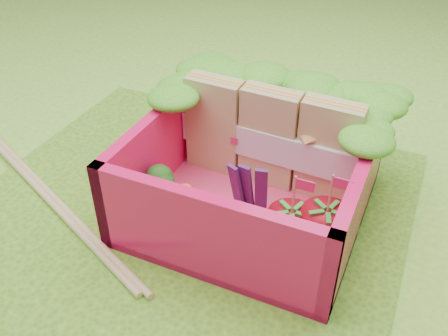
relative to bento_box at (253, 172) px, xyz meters
name	(u,v)px	position (x,y,z in m)	size (l,w,h in m)	color
ground	(179,220)	(-0.37, -0.26, -0.31)	(14.00, 14.00, 0.00)	#7CBB34
placemat	(179,219)	(-0.37, -0.26, -0.29)	(2.60, 2.60, 0.03)	#538E20
bento_floor	(251,205)	(0.00, 0.00, -0.25)	(1.30, 1.30, 0.05)	#EB3B6A
bento_box	(253,172)	(0.00, 0.00, 0.00)	(1.30, 1.30, 0.55)	#FC155B
lettuce_ruffle	(284,86)	(0.00, 0.50, 0.33)	(1.43, 0.83, 0.11)	#317D16
sandwich_stack	(270,138)	(0.01, 0.27, 0.08)	(1.15, 0.22, 0.63)	#A38C56
broccoli	(162,185)	(-0.46, -0.28, -0.05)	(0.32, 0.32, 0.26)	#64A952
carrot_sticks	(182,204)	(-0.30, -0.32, -0.10)	(0.11, 0.09, 0.25)	orange
purple_wedges	(248,191)	(0.03, -0.13, -0.04)	(0.20, 0.08, 0.38)	#391750
strawberry_left	(290,231)	(0.33, -0.29, -0.09)	(0.26, 0.26, 0.50)	red
strawberry_right	(324,231)	(0.50, -0.23, -0.08)	(0.27, 0.27, 0.51)	red
snap_peas	(298,236)	(0.36, -0.20, -0.20)	(0.54, 0.55, 0.05)	#57B137
chopsticks	(39,186)	(-1.32, -0.39, -0.25)	(2.27, 1.03, 0.04)	#D7B276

